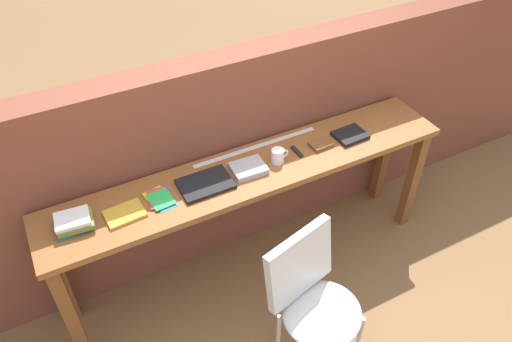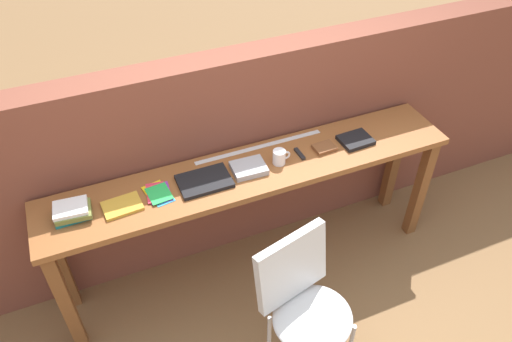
# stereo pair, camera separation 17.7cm
# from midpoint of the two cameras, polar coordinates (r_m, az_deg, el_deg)

# --- Properties ---
(ground_plane) EXTENTS (40.00, 40.00, 0.00)m
(ground_plane) POSITION_cam_midpoint_polar(r_m,az_deg,el_deg) (3.39, 3.23, -14.19)
(ground_plane) COLOR brown
(brick_wall_back) EXTENTS (6.00, 0.20, 1.45)m
(brick_wall_back) POSITION_cam_midpoint_polar(r_m,az_deg,el_deg) (3.25, -1.11, 1.79)
(brick_wall_back) COLOR brown
(brick_wall_back) RESTS_ON ground
(sideboard) EXTENTS (2.50, 0.44, 0.88)m
(sideboard) POSITION_cam_midpoint_polar(r_m,az_deg,el_deg) (3.01, 1.31, -1.76)
(sideboard) COLOR brown
(sideboard) RESTS_ON ground
(chair_white_moulded) EXTENTS (0.54, 0.55, 0.89)m
(chair_white_moulded) POSITION_cam_midpoint_polar(r_m,az_deg,el_deg) (2.75, 7.51, -14.56)
(chair_white_moulded) COLOR silver
(chair_white_moulded) RESTS_ON ground
(book_stack_leftmost) EXTENTS (0.20, 0.16, 0.07)m
(book_stack_leftmost) POSITION_cam_midpoint_polar(r_m,az_deg,el_deg) (2.75, -18.57, -4.46)
(book_stack_leftmost) COLOR #19757A
(book_stack_leftmost) RESTS_ON sideboard
(magazine_cycling) EXTENTS (0.21, 0.16, 0.02)m
(magazine_cycling) POSITION_cam_midpoint_polar(r_m,az_deg,el_deg) (2.75, -13.28, -3.97)
(magazine_cycling) COLOR gold
(magazine_cycling) RESTS_ON sideboard
(pamphlet_pile_colourful) EXTENTS (0.15, 0.21, 0.01)m
(pamphlet_pile_colourful) POSITION_cam_midpoint_polar(r_m,az_deg,el_deg) (2.79, -9.32, -2.56)
(pamphlet_pile_colourful) COLOR #3399D8
(pamphlet_pile_colourful) RESTS_ON sideboard
(book_open_centre) EXTENTS (0.30, 0.21, 0.02)m
(book_open_centre) POSITION_cam_midpoint_polar(r_m,az_deg,el_deg) (2.82, -4.13, -1.21)
(book_open_centre) COLOR black
(book_open_centre) RESTS_ON sideboard
(book_grey_hardcover) EXTENTS (0.20, 0.17, 0.04)m
(book_grey_hardcover) POSITION_cam_midpoint_polar(r_m,az_deg,el_deg) (2.89, 0.93, 0.30)
(book_grey_hardcover) COLOR #9E9EA3
(book_grey_hardcover) RESTS_ON sideboard
(mug) EXTENTS (0.11, 0.08, 0.09)m
(mug) POSITION_cam_midpoint_polar(r_m,az_deg,el_deg) (2.93, 4.44, 1.57)
(mug) COLOR white
(mug) RESTS_ON sideboard
(multitool_folded) EXTENTS (0.03, 0.11, 0.02)m
(multitool_folded) POSITION_cam_midpoint_polar(r_m,az_deg,el_deg) (3.03, 6.68, 1.92)
(multitool_folded) COLOR black
(multitool_folded) RESTS_ON sideboard
(leather_journal_brown) EXTENTS (0.13, 0.11, 0.02)m
(leather_journal_brown) POSITION_cam_midpoint_polar(r_m,az_deg,el_deg) (3.09, 9.43, 2.60)
(leather_journal_brown) COLOR brown
(leather_journal_brown) RESTS_ON sideboard
(book_repair_rightmost) EXTENTS (0.20, 0.17, 0.03)m
(book_repair_rightmost) POSITION_cam_midpoint_polar(r_m,az_deg,el_deg) (3.18, 12.88, 3.44)
(book_repair_rightmost) COLOR black
(book_repair_rightmost) RESTS_ON sideboard
(ruler_metal_back_edge) EXTENTS (0.83, 0.03, 0.00)m
(ruler_metal_back_edge) POSITION_cam_midpoint_polar(r_m,az_deg,el_deg) (3.07, 2.04, 2.73)
(ruler_metal_back_edge) COLOR silver
(ruler_metal_back_edge) RESTS_ON sideboard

